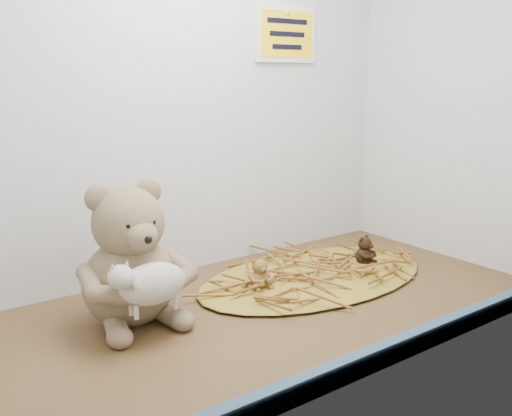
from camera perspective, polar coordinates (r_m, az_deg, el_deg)
alcove_shell at (r=111.91cm, az=-2.53°, el=13.00°), size 120.40×60.20×90.40cm
front_rail at (r=93.93cm, az=11.12°, el=-14.72°), size 119.28×2.20×3.60cm
straw_bed at (r=131.72cm, az=5.89°, el=-6.75°), size 59.51×34.55×1.15cm
main_teddy at (r=107.87cm, az=-12.64°, el=-4.39°), size 22.03×23.20×26.76cm
toy_lamb at (r=100.60cm, az=-10.32°, el=-7.47°), size 16.01×9.77×10.35cm
mini_teddy_tan at (r=122.00cm, az=0.35°, el=-6.37°), size 6.05×6.31×6.69cm
mini_teddy_brown at (r=140.00cm, az=10.77°, el=-4.00°), size 6.97×7.17×6.75cm
wall_sign at (r=146.49cm, az=3.00°, el=16.96°), size 16.00×1.20×11.00cm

